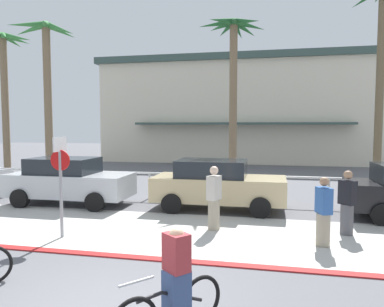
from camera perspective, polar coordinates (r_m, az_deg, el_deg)
The scene contains 16 objects.
ground_plane at distance 15.60m, azimuth 3.02°, elevation -6.20°, with size 80.00×80.00×0.00m, color #5B5B60.
sidewalk_strip at distance 10.06m, azimuth -2.34°, elevation -12.06°, with size 44.00×4.00×0.02m, color beige.
curb_paint at distance 8.24m, azimuth -5.96°, elevation -15.81°, with size 44.00×0.24×0.03m, color maroon.
building_backdrop at distance 32.51m, azimuth 8.30°, elevation 6.45°, with size 22.71×11.96×8.13m.
rail_fence at distance 14.00m, azimuth 2.06°, elevation -3.95°, with size 22.22×0.08×1.04m.
stop_sign_bike_lane at distance 9.86m, azimuth -19.58°, elevation -2.74°, with size 0.52×0.56×2.56m.
palm_tree_1 at distance 22.02m, azimuth -27.04°, elevation 11.47°, with size 3.27×3.17×7.66m.
palm_tree_2 at distance 19.01m, azimuth -21.51°, elevation 12.32°, with size 3.05×3.23×7.69m.
palm_tree_3 at distance 17.57m, azimuth 6.33°, elevation 14.40°, with size 3.04×3.30×7.73m.
palm_tree_4 at distance 19.69m, azimuth 27.05°, elevation 15.39°, with size 2.97×2.90×9.27m.
car_silver_1 at distance 14.09m, azimuth -18.43°, elevation -3.97°, with size 4.40×2.02×1.69m.
car_tan_2 at distance 12.56m, azimuth 3.91°, elevation -4.75°, with size 4.40×2.02×1.69m.
cyclist_black_0 at distance 5.34m, azimuth -2.84°, elevation -19.44°, with size 1.22×1.43×1.50m.
pedestrian_0 at distance 10.13m, azimuth 3.39°, elevation -7.25°, with size 0.41×0.47×1.76m.
pedestrian_1 at distance 9.31m, azimuth 19.58°, elevation -8.87°, with size 0.41×0.46×1.65m.
pedestrian_2 at distance 10.47m, azimuth 22.77°, elevation -7.39°, with size 0.46×0.47×1.69m.
Camera 1 is at (2.42, -5.15, 2.84)m, focal length 34.66 mm.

